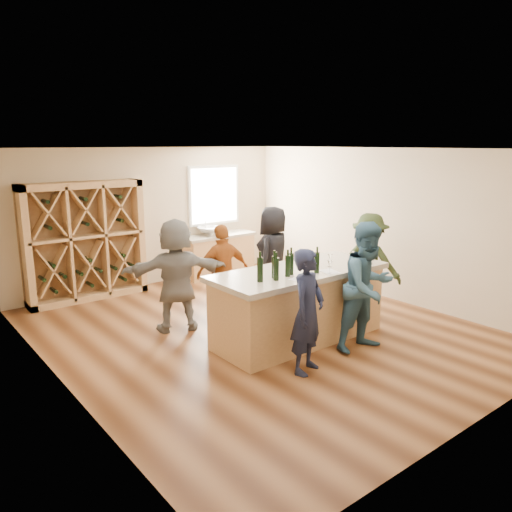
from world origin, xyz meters
TOP-DOWN VIEW (x-y plane):
  - floor at (0.00, 0.00)m, footprint 6.00×7.00m
  - ceiling at (0.00, 0.00)m, footprint 6.00×7.00m
  - wall_back at (0.00, 3.55)m, footprint 6.00×0.10m
  - wall_front at (0.00, -3.55)m, footprint 6.00×0.10m
  - wall_left at (-3.05, 0.00)m, footprint 0.10×7.00m
  - wall_right at (3.05, 0.00)m, footprint 0.10×7.00m
  - window_frame at (1.50, 3.47)m, footprint 1.30×0.06m
  - window_pane at (1.50, 3.44)m, footprint 1.18×0.01m
  - wine_rack at (-1.50, 3.27)m, footprint 2.20×0.45m
  - back_counter_base at (1.40, 3.20)m, footprint 1.60×0.58m
  - back_counter_top at (1.40, 3.20)m, footprint 1.70×0.62m
  - sink at (1.20, 3.20)m, footprint 0.54×0.54m
  - faucet at (1.20, 3.38)m, footprint 0.02×0.02m
  - tasting_counter_base at (0.25, -0.64)m, footprint 2.60×1.00m
  - tasting_counter_top at (0.25, -0.64)m, footprint 2.72×1.12m
  - wine_bottle_a at (-0.63, -0.80)m, footprint 0.08×0.08m
  - wine_bottle_b at (-0.41, -0.88)m, footprint 0.08×0.08m
  - wine_bottle_c at (-0.35, -0.77)m, footprint 0.10×0.10m
  - wine_bottle_d at (-0.16, -0.83)m, footprint 0.10×0.10m
  - wine_bottle_e at (-0.05, -0.78)m, footprint 0.09×0.09m
  - wine_glass_a at (-0.03, -1.07)m, footprint 0.08×0.08m
  - wine_glass_b at (0.41, -1.08)m, footprint 0.08×0.08m
  - wine_glass_d at (0.71, -0.80)m, footprint 0.09×0.09m
  - wine_glass_e at (1.16, -0.85)m, footprint 0.08×0.08m
  - tasting_menu_a at (-0.13, -1.08)m, footprint 0.27×0.33m
  - tasting_menu_b at (0.49, -1.01)m, footprint 0.28×0.34m
  - tasting_menu_c at (1.12, -1.05)m, footprint 0.27×0.33m
  - person_near_left at (-0.41, -1.50)m, footprint 0.70×0.61m
  - person_near_right at (0.74, -1.51)m, footprint 0.93×0.56m
  - person_server at (2.07, -0.45)m, footprint 0.92×1.23m
  - person_far_mid at (-0.11, 0.81)m, footprint 0.99×0.61m
  - person_far_right at (1.02, 0.86)m, footprint 1.04×0.90m
  - person_far_left at (-0.98, 0.83)m, footprint 1.76×1.16m
  - wine_bottle_f at (0.30, -0.94)m, footprint 0.07×0.07m

SIDE VIEW (x-z plane):
  - floor at x=0.00m, z-range -0.10..0.00m
  - back_counter_base at x=1.40m, z-range 0.00..0.86m
  - tasting_counter_base at x=0.25m, z-range 0.00..1.00m
  - person_far_mid at x=-0.11m, z-range 0.00..1.59m
  - person_near_left at x=-0.41m, z-range 0.00..1.61m
  - person_server at x=2.07m, z-range 0.00..1.72m
  - back_counter_top at x=1.40m, z-range 0.86..0.92m
  - person_far_left at x=-0.98m, z-range 0.00..1.78m
  - person_far_right at x=1.02m, z-range 0.00..1.79m
  - person_near_right at x=0.74m, z-range 0.00..1.84m
  - sink at x=1.20m, z-range 0.92..1.11m
  - tasting_counter_top at x=0.25m, z-range 1.00..1.08m
  - faucet at x=1.20m, z-range 0.92..1.22m
  - tasting_menu_a at x=-0.13m, z-range 1.08..1.08m
  - tasting_menu_b at x=0.49m, z-range 1.08..1.08m
  - tasting_menu_c at x=1.12m, z-range 1.08..1.08m
  - wine_rack at x=-1.50m, z-range 0.00..2.20m
  - wine_glass_e at x=1.16m, z-range 1.08..1.25m
  - wine_glass_a at x=-0.03m, z-range 1.08..1.27m
  - wine_glass_d at x=0.71m, z-range 1.08..1.28m
  - wine_glass_b at x=0.41m, z-range 1.08..1.28m
  - wine_bottle_d at x=-0.16m, z-range 1.08..1.38m
  - wine_bottle_f at x=0.30m, z-range 1.08..1.38m
  - wine_bottle_c at x=-0.35m, z-range 1.08..1.39m
  - wine_bottle_b at x=-0.41m, z-range 1.08..1.39m
  - wine_bottle_e at x=-0.05m, z-range 1.08..1.39m
  - wine_bottle_a at x=-0.63m, z-range 1.08..1.41m
  - wall_back at x=0.00m, z-range 0.00..2.80m
  - wall_front at x=0.00m, z-range 0.00..2.80m
  - wall_left at x=-3.05m, z-range 0.00..2.80m
  - wall_right at x=3.05m, z-range 0.00..2.80m
  - window_frame at x=1.50m, z-range 1.10..2.40m
  - window_pane at x=1.50m, z-range 1.16..2.34m
  - ceiling at x=0.00m, z-range 2.80..2.90m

